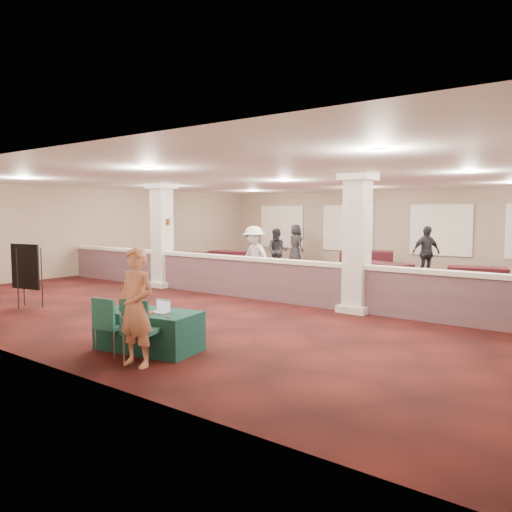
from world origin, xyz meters
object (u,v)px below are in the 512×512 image
Objects in this scene: far_table_front_right at (503,295)px; attendee_c at (426,252)px; woman at (136,307)px; far_table_front_center at (384,274)px; far_table_back_left at (230,259)px; easel_board at (25,267)px; conf_chair_side at (109,321)px; far_table_back_right at (477,278)px; conf_chair_main at (139,325)px; attendee_a at (277,251)px; far_table_back_center at (366,261)px; far_table_front_left at (187,260)px; attendee_d at (296,244)px; near_table at (149,330)px; attendee_b at (254,257)px.

far_table_front_right is 5.53m from attendee_c.
far_table_front_center is (-0.43, 10.20, -0.54)m from woman.
easel_board is at bearing -79.40° from far_table_back_left.
far_table_back_right is (2.97, 10.81, -0.22)m from conf_chair_side.
conf_chair_main is 11.61m from attendee_a.
attendee_c is at bearing 75.57° from far_table_front_center.
attendee_a is at bearing -9.26° from far_table_back_left.
attendee_c is (2.51, -0.69, 0.51)m from far_table_back_center.
far_table_front_left is 5.01m from attendee_d.
attendee_c is (-2.02, 1.51, 0.57)m from far_table_back_right.
woman reaches higher than far_table_back_right.
conf_chair_side is 11.33m from attendee_a.
far_table_front_center is 3.51m from far_table_back_center.
conf_chair_side is at bearing 136.95° from attendee_d.
conf_chair_side is 0.61× the size of easel_board.
conf_chair_main reaches higher than far_table_back_right.
far_table_front_left reaches higher than near_table.
far_table_back_left is at bearing -158.99° from far_table_back_center.
conf_chair_side is 10.10m from far_table_front_center.
far_table_front_center is (0.38, 10.09, -0.21)m from conf_chair_side.
far_table_back_right is at bearing 15.63° from far_table_front_center.
attendee_b is at bearing -133.88° from far_table_front_center.
attendee_a reaches higher than conf_chair_main.
far_table_front_center is at bearing 172.03° from attendee_d.
near_table is 12.56m from far_table_back_center.
near_table is 1.05m from woman.
far_table_front_left is (-8.17, 9.06, 0.01)m from near_table.
woman is at bearing -24.96° from easel_board.
conf_chair_main is 0.32m from woman.
far_table_front_right is (3.97, 7.32, 0.02)m from near_table.
easel_board is 8.90m from far_table_front_left.
far_table_back_right is at bearing 6.14° from far_table_front_left.
woman reaches higher than near_table.
attendee_d is (-5.40, 13.95, 0.32)m from conf_chair_side.
conf_chair_main is 0.53× the size of attendee_b.
conf_chair_main is at bearing -101.68° from far_table_back_right.
far_table_front_center is 6.98m from attendee_d.
attendee_a is (-4.86, 10.68, -0.04)m from woman.
easel_board is 6.30m from attendee_b.
easel_board is at bearing -172.04° from attendee_c.
far_table_back_center is (-2.37, 13.13, -0.48)m from woman.
far_table_front_center is at bearing 3.07° from far_table_front_left.
far_table_front_left is 0.87× the size of attendee_b.
woman reaches higher than far_table_front_left.
easel_board is 9.93m from far_table_back_left.
far_table_back_right is (2.24, 10.82, -0.25)m from conf_chair_main.
attendee_b reaches higher than near_table.
far_table_back_left is at bearing 111.88° from conf_chair_side.
easel_board is at bearing -129.72° from far_table_back_right.
easel_board reaches higher than far_table_front_left.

